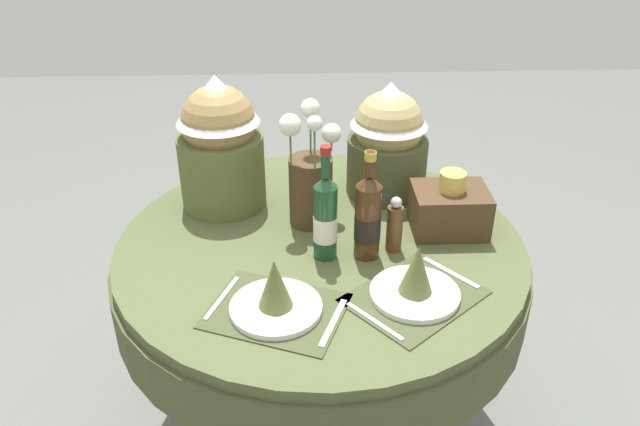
% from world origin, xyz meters
% --- Properties ---
extents(ground, '(8.00, 8.00, 0.00)m').
position_xyz_m(ground, '(0.00, 0.00, 0.00)').
color(ground, slate).
extents(dining_table, '(1.26, 1.26, 0.78)m').
position_xyz_m(dining_table, '(0.00, 0.00, 0.64)').
color(dining_table, '#4C5633').
rests_on(dining_table, ground).
extents(place_setting_left, '(0.41, 0.37, 0.16)m').
position_xyz_m(place_setting_left, '(-0.13, -0.33, 0.82)').
color(place_setting_left, '#41492B').
rests_on(place_setting_left, dining_table).
extents(place_setting_right, '(0.43, 0.42, 0.16)m').
position_xyz_m(place_setting_right, '(0.24, -0.29, 0.82)').
color(place_setting_right, '#41492B').
rests_on(place_setting_right, dining_table).
extents(flower_vase, '(0.19, 0.18, 0.39)m').
position_xyz_m(flower_vase, '(-0.03, 0.12, 0.92)').
color(flower_vase, '#47331E').
rests_on(flower_vase, dining_table).
extents(wine_bottle_centre, '(0.07, 0.07, 0.35)m').
position_xyz_m(wine_bottle_centre, '(0.01, -0.08, 0.91)').
color(wine_bottle_centre, '#194223').
rests_on(wine_bottle_centre, dining_table).
extents(wine_bottle_right, '(0.08, 0.08, 0.33)m').
position_xyz_m(wine_bottle_right, '(0.13, -0.08, 0.91)').
color(wine_bottle_right, '#422814').
rests_on(wine_bottle_right, dining_table).
extents(pepper_mill, '(0.05, 0.05, 0.18)m').
position_xyz_m(pepper_mill, '(0.21, -0.05, 0.86)').
color(pepper_mill, brown).
rests_on(pepper_mill, dining_table).
extents(gift_tub_back_left, '(0.28, 0.28, 0.44)m').
position_xyz_m(gift_tub_back_left, '(-0.31, 0.25, 1.01)').
color(gift_tub_back_left, '#566033').
rests_on(gift_tub_back_left, dining_table).
extents(gift_tub_back_right, '(0.27, 0.27, 0.39)m').
position_xyz_m(gift_tub_back_right, '(0.24, 0.31, 0.98)').
color(gift_tub_back_right, '#474C2D').
rests_on(gift_tub_back_right, dining_table).
extents(woven_basket_side_right, '(0.23, 0.18, 0.20)m').
position_xyz_m(woven_basket_side_right, '(0.40, 0.05, 0.85)').
color(woven_basket_side_right, '#47331E').
rests_on(woven_basket_side_right, dining_table).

